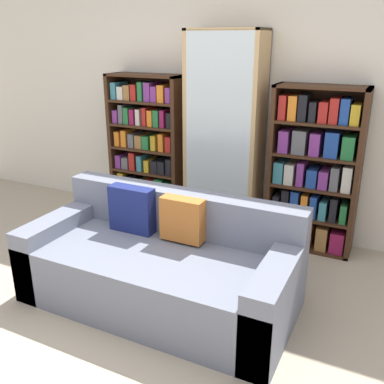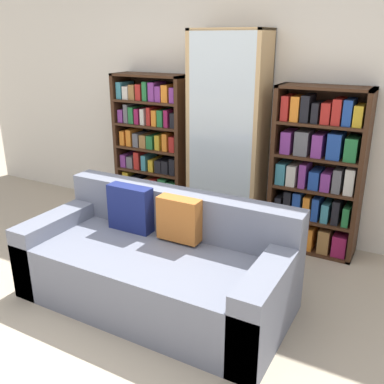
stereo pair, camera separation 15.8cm
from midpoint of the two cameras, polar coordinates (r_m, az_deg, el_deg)
ground_plane at (r=3.01m, az=-14.90°, el=-19.06°), size 16.00×16.00×0.00m
wall_back at (r=4.31m, az=3.48°, el=12.98°), size 6.91×0.06×2.70m
couch at (r=3.20m, az=-5.58°, el=-9.81°), size 1.95×0.92×0.80m
bookshelf_left at (r=4.60m, az=-6.83°, el=5.76°), size 0.81×0.32×1.52m
display_cabinet at (r=4.14m, az=3.29°, el=7.16°), size 0.71×0.36×1.95m
bookshelf_right at (r=3.97m, az=14.86°, el=2.53°), size 0.78×0.32×1.49m
wine_bottle at (r=3.75m, az=6.55°, el=-7.31°), size 0.08×0.08×0.38m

